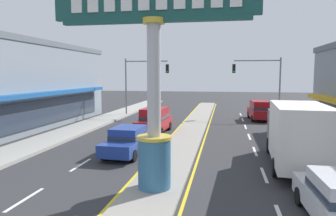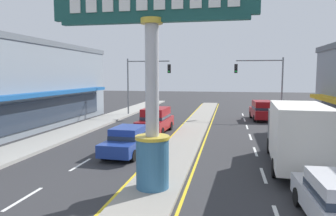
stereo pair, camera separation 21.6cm
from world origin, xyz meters
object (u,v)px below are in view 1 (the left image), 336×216
storefront_left (3,85)px  suv_far_left_oncoming (154,120)px  box_truck_near_right_lane (296,133)px  suv_far_right_lane (260,110)px  sedan_mid_left_lane (128,140)px  traffic_light_left_side (141,77)px  district_sign (154,85)px  traffic_light_right_side (262,77)px

storefront_left → suv_far_left_oncoming: bearing=4.0°
box_truck_near_right_lane → storefront_left: bearing=161.4°
suv_far_right_lane → suv_far_left_oncoming: size_ratio=1.01×
suv_far_right_lane → sedan_mid_left_lane: suv_far_right_lane is taller
box_truck_near_right_lane → suv_far_right_lane: size_ratio=1.49×
traffic_light_left_side → suv_far_left_oncoming: bearing=-69.4°
suv_far_left_oncoming → traffic_light_left_side: bearing=110.6°
suv_far_left_oncoming → district_sign: bearing=-77.2°
district_sign → box_truck_near_right_lane: bearing=34.8°
storefront_left → district_sign: bearing=-36.6°
sedan_mid_left_lane → suv_far_left_oncoming: size_ratio=0.93×
traffic_light_right_side → sedan_mid_left_lane: size_ratio=1.42×
box_truck_near_right_lane → suv_far_left_oncoming: (-8.63, 7.85, -0.71)m
district_sign → traffic_light_left_side: district_sign is taller
traffic_light_right_side → suv_far_right_lane: 3.62m
district_sign → traffic_light_left_side: (-6.30, 21.49, 0.19)m
storefront_left → traffic_light_left_side: bearing=50.2°
box_truck_near_right_lane → sedan_mid_left_lane: size_ratio=1.61×
traffic_light_right_side → suv_far_left_oncoming: 13.93m
traffic_light_left_side → suv_far_left_oncoming: size_ratio=1.33×
traffic_light_right_side → box_truck_near_right_lane: 18.14m
district_sign → suv_far_left_oncoming: size_ratio=1.63×
district_sign → suv_far_right_lane: district_sign is taller
traffic_light_left_side → suv_far_right_lane: size_ratio=1.32×
storefront_left → traffic_light_right_side: storefront_left is taller
traffic_light_left_side → traffic_light_right_side: (12.60, 0.58, 0.00)m
storefront_left → traffic_light_right_side: 23.91m
traffic_light_left_side → sedan_mid_left_lane: 17.03m
sedan_mid_left_lane → traffic_light_right_side: bearing=61.9°
traffic_light_left_side → box_truck_near_right_lane: size_ratio=0.88×
storefront_left → sedan_mid_left_lane: bearing=-25.8°
suv_far_right_lane → sedan_mid_left_lane: 17.64m
district_sign → sedan_mid_left_lane: district_sign is taller
district_sign → traffic_light_right_side: district_sign is taller
storefront_left → suv_far_right_lane: (20.96, 9.42, -2.62)m
box_truck_near_right_lane → traffic_light_left_side: bearing=125.1°
traffic_light_right_side → suv_far_right_lane: traffic_light_right_side is taller
traffic_light_left_side → box_truck_near_right_lane: bearing=-54.9°
box_truck_near_right_lane → suv_far_right_lane: box_truck_near_right_lane is taller
district_sign → suv_far_left_oncoming: district_sign is taller
sedan_mid_left_lane → box_truck_near_right_lane: bearing=-7.2°
storefront_left → box_truck_near_right_lane: 22.09m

